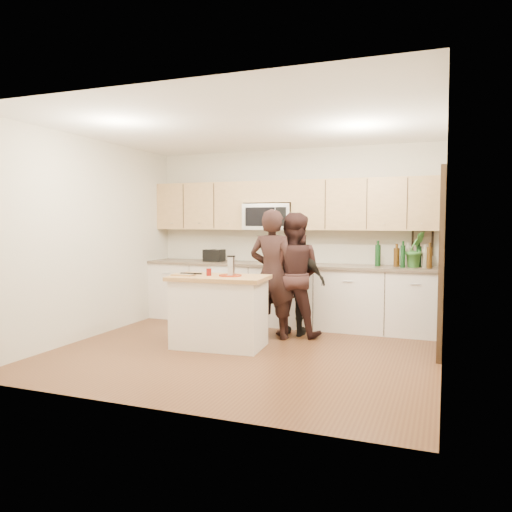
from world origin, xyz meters
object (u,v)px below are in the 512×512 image
at_px(woman_left, 272,274).
at_px(woman_right, 294,282).
at_px(island, 219,311).
at_px(toaster, 214,255).
at_px(woman_center, 293,275).

height_order(woman_left, woman_right, woman_left).
height_order(island, woman_right, woman_right).
xyz_separation_m(island, woman_left, (0.47, 0.69, 0.42)).
bearing_deg(woman_left, toaster, -32.55).
bearing_deg(island, toaster, 113.24).
bearing_deg(woman_right, woman_left, 49.01).
bearing_deg(woman_center, woman_right, -101.17).
distance_m(island, woman_center, 1.21).
relative_size(woman_left, woman_right, 1.16).
relative_size(woman_center, woman_right, 1.13).
relative_size(island, woman_left, 0.72).
xyz_separation_m(woman_left, woman_right, (0.22, 0.26, -0.12)).
height_order(toaster, woman_center, woman_center).
bearing_deg(woman_left, woman_right, -129.31).
bearing_deg(toaster, woman_left, -34.28).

